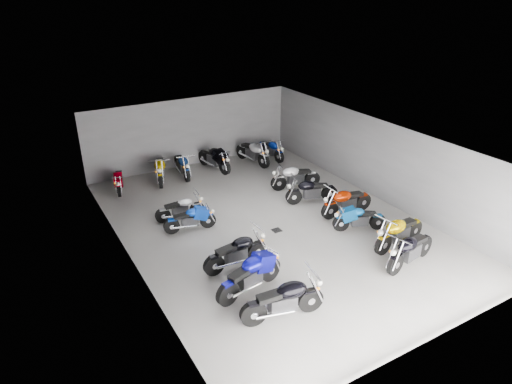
% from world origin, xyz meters
% --- Properties ---
extents(ground, '(14.00, 14.00, 0.00)m').
position_xyz_m(ground, '(0.00, 0.00, 0.00)').
color(ground, '#9F9C97').
rests_on(ground, ground).
extents(wall_back, '(10.00, 0.10, 3.20)m').
position_xyz_m(wall_back, '(0.00, 7.00, 1.60)').
color(wall_back, slate).
rests_on(wall_back, ground).
extents(wall_left, '(0.10, 14.00, 3.20)m').
position_xyz_m(wall_left, '(-5.00, 0.00, 1.60)').
color(wall_left, slate).
rests_on(wall_left, ground).
extents(wall_right, '(0.10, 14.00, 3.20)m').
position_xyz_m(wall_right, '(5.00, 0.00, 1.60)').
color(wall_right, slate).
rests_on(wall_right, ground).
extents(ceiling, '(10.00, 14.00, 0.04)m').
position_xyz_m(ceiling, '(0.00, 0.00, 3.22)').
color(ceiling, black).
rests_on(ceiling, wall_back).
extents(drain_grate, '(0.32, 0.32, 0.01)m').
position_xyz_m(drain_grate, '(0.00, -0.50, 0.01)').
color(drain_grate, black).
rests_on(drain_grate, ground).
extents(motorcycle_left_a, '(2.32, 0.62, 1.03)m').
position_xyz_m(motorcycle_left_a, '(-2.33, -4.46, 0.56)').
color(motorcycle_left_a, black).
rests_on(motorcycle_left_a, ground).
extents(motorcycle_left_b, '(2.32, 0.71, 1.03)m').
position_xyz_m(motorcycle_left_b, '(-2.53, -3.06, 0.56)').
color(motorcycle_left_b, black).
rests_on(motorcycle_left_b, ground).
extents(motorcycle_left_c, '(2.19, 0.44, 0.96)m').
position_xyz_m(motorcycle_left_c, '(-2.29, -1.77, 0.52)').
color(motorcycle_left_c, black).
rests_on(motorcycle_left_c, ground).
extents(motorcycle_left_e, '(1.86, 0.51, 0.82)m').
position_xyz_m(motorcycle_left_e, '(-2.63, 1.05, 0.45)').
color(motorcycle_left_e, black).
rests_on(motorcycle_left_e, ground).
extents(motorcycle_left_f, '(1.86, 0.43, 0.82)m').
position_xyz_m(motorcycle_left_f, '(-2.61, 2.00, 0.45)').
color(motorcycle_left_f, black).
rests_on(motorcycle_left_f, ground).
extents(motorcycle_right_a, '(2.28, 0.62, 1.01)m').
position_xyz_m(motorcycle_right_a, '(2.39, -4.38, 0.55)').
color(motorcycle_right_a, black).
rests_on(motorcycle_right_a, ground).
extents(motorcycle_right_b, '(2.33, 0.53, 1.02)m').
position_xyz_m(motorcycle_right_b, '(2.89, -3.43, 0.56)').
color(motorcycle_right_b, black).
rests_on(motorcycle_right_b, ground).
extents(motorcycle_right_c, '(1.80, 0.93, 0.85)m').
position_xyz_m(motorcycle_right_c, '(2.52, -1.93, 0.46)').
color(motorcycle_right_c, black).
rests_on(motorcycle_right_c, ground).
extents(motorcycle_right_d, '(2.25, 0.46, 0.99)m').
position_xyz_m(motorcycle_right_d, '(2.91, -0.78, 0.54)').
color(motorcycle_right_d, black).
rests_on(motorcycle_right_d, ground).
extents(motorcycle_right_e, '(2.08, 0.81, 0.94)m').
position_xyz_m(motorcycle_right_e, '(2.38, 0.70, 0.51)').
color(motorcycle_right_e, black).
rests_on(motorcycle_right_e, ground).
extents(motorcycle_right_f, '(2.17, 0.67, 0.97)m').
position_xyz_m(motorcycle_right_f, '(2.61, 2.16, 0.53)').
color(motorcycle_right_f, black).
rests_on(motorcycle_right_f, ground).
extents(motorcycle_back_a, '(0.64, 1.85, 0.83)m').
position_xyz_m(motorcycle_back_a, '(-3.89, 5.72, 0.45)').
color(motorcycle_back_a, black).
rests_on(motorcycle_back_a, ground).
extents(motorcycle_back_b, '(0.93, 2.25, 1.03)m').
position_xyz_m(motorcycle_back_b, '(-2.04, 5.80, 0.56)').
color(motorcycle_back_b, black).
rests_on(motorcycle_back_b, ground).
extents(motorcycle_back_c, '(0.49, 2.18, 0.96)m').
position_xyz_m(motorcycle_back_c, '(-1.00, 5.86, 0.52)').
color(motorcycle_back_c, black).
rests_on(motorcycle_back_c, ground).
extents(motorcycle_back_d, '(0.64, 2.32, 1.03)m').
position_xyz_m(motorcycle_back_d, '(0.57, 5.78, 0.56)').
color(motorcycle_back_d, black).
rests_on(motorcycle_back_d, ground).
extents(motorcycle_back_e, '(0.61, 2.36, 1.04)m').
position_xyz_m(motorcycle_back_e, '(2.53, 5.58, 0.57)').
color(motorcycle_back_e, black).
rests_on(motorcycle_back_e, ground).
extents(motorcycle_back_f, '(0.43, 2.08, 0.92)m').
position_xyz_m(motorcycle_back_f, '(3.62, 5.70, 0.50)').
color(motorcycle_back_f, black).
rests_on(motorcycle_back_f, ground).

